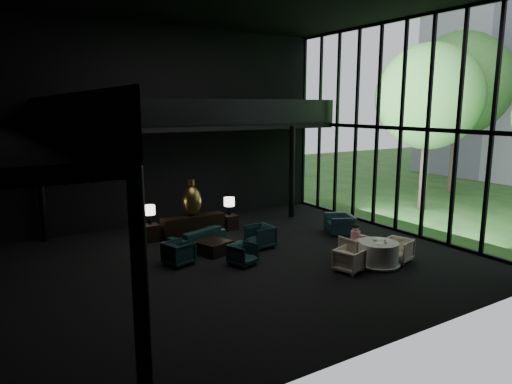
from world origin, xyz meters
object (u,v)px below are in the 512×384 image
console (193,226)px  window_armchair (340,221)px  sofa (197,234)px  lounge_armchair_east (260,234)px  dining_table (378,255)px  table_lamp_right (229,202)px  child (355,234)px  side_table_left (151,233)px  table_lamp_left (149,211)px  dining_chair_west (349,259)px  dining_chair_east (398,248)px  coffee_table (213,247)px  dining_chair_north (355,245)px  bronze_urn (192,200)px  lounge_armchair_south (243,254)px  lounge_armchair_west (179,251)px  side_table_right (230,222)px

console → window_armchair: window_armchair is taller
window_armchair → sofa: bearing=-82.1°
lounge_armchair_east → dining_table: 4.04m
lounge_armchair_east → console: bearing=-154.7°
table_lamp_right → child: 5.48m
side_table_left → table_lamp_left: 0.81m
table_lamp_right → table_lamp_left: bearing=177.6°
window_armchair → table_lamp_right: bearing=-106.2°
window_armchair → dining_chair_west: size_ratio=1.54×
dining_chair_west → console: bearing=5.7°
table_lamp_right → dining_chair_east: size_ratio=0.84×
console → coffee_table: (-0.31, -2.33, -0.17)m
dining_chair_north → dining_chair_east: 1.31m
table_lamp_left → dining_table: size_ratio=0.51×
sofa → dining_chair_north: (3.77, -3.92, 0.00)m
bronze_urn → sofa: (-0.38, -1.28, -0.94)m
console → sofa: sofa is taller
bronze_urn → coffee_table: (-0.31, -2.40, -1.14)m
lounge_armchair_south → side_table_left: bearing=90.8°
lounge_armchair_south → child: child is taller
sofa → side_table_left: bearing=-66.7°
side_table_left → sofa: 1.82m
table_lamp_left → lounge_armchair_south: 4.39m
window_armchair → dining_chair_west: 4.14m
sofa → dining_chair_west: sofa is taller
side_table_left → dining_table: bearing=-50.8°
lounge_armchair_west → dining_table: (5.16, -3.30, -0.10)m
lounge_armchair_east → coffee_table: size_ratio=0.99×
lounge_armchair_west → dining_chair_north: (5.08, -2.38, -0.01)m
bronze_urn → child: 6.22m
lounge_armchair_south → window_armchair: 5.08m
sofa → lounge_armchair_west: (-1.31, -1.54, 0.01)m
bronze_urn → coffee_table: bearing=-97.3°
table_lamp_right → sofa: size_ratio=0.33×
lounge_armchair_west → lounge_armchair_south: (1.66, -1.08, -0.07)m
side_table_left → table_lamp_right: table_lamp_right is taller
coffee_table → dining_table: (3.77, -3.72, 0.11)m
lounge_armchair_south → lounge_armchair_west: bearing=126.3°
side_table_left → child: size_ratio=0.93×
lounge_armchair_south → dining_chair_north: (3.43, -1.30, 0.06)m
coffee_table → dining_chair_east: size_ratio=1.15×
bronze_urn → side_table_right: bronze_urn is taller
coffee_table → dining_chair_west: (2.67, -3.62, 0.16)m
table_lamp_left → lounge_armchair_west: table_lamp_left is taller
side_table_left → coffee_table: 2.80m
console → sofa: (-0.38, -1.21, 0.03)m
bronze_urn → side_table_left: bronze_urn is taller
lounge_armchair_east → lounge_armchair_south: (-1.41, -1.23, -0.12)m
lounge_armchair_east → window_armchair: size_ratio=0.82×
dining_chair_west → dining_chair_east: bearing=-109.8°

